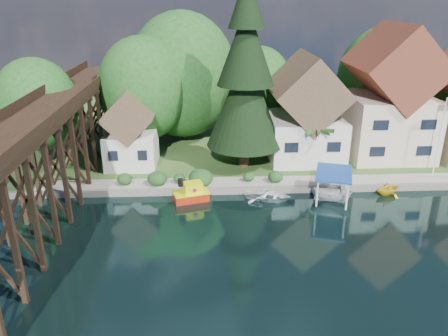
# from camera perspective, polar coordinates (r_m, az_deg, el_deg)

# --- Properties ---
(ground) EXTENTS (140.00, 140.00, 0.00)m
(ground) POSITION_cam_1_polar(r_m,az_deg,el_deg) (32.85, 4.04, -9.25)
(ground) COLOR black
(ground) RESTS_ON ground
(bank) EXTENTS (140.00, 52.00, 0.50)m
(bank) POSITION_cam_1_polar(r_m,az_deg,el_deg) (64.24, 0.56, 6.72)
(bank) COLOR #2B4F1F
(bank) RESTS_ON ground
(seawall) EXTENTS (60.00, 0.40, 0.62)m
(seawall) POSITION_cam_1_polar(r_m,az_deg,el_deg) (40.31, 8.41, -2.79)
(seawall) COLOR slate
(seawall) RESTS_ON ground
(promenade) EXTENTS (50.00, 2.60, 0.06)m
(promenade) POSITION_cam_1_polar(r_m,az_deg,el_deg) (41.80, 10.79, -1.70)
(promenade) COLOR gray
(promenade) RESTS_ON bank
(trestle_bridge) EXTENTS (4.12, 44.18, 9.30)m
(trestle_bridge) POSITION_cam_1_polar(r_m,az_deg,el_deg) (37.18, -22.05, 2.02)
(trestle_bridge) COLOR black
(trestle_bridge) RESTS_ON ground
(house_left) EXTENTS (7.64, 8.64, 11.02)m
(house_left) POSITION_cam_1_polar(r_m,az_deg,el_deg) (46.71, 10.55, 6.80)
(house_left) COLOR silver
(house_left) RESTS_ON bank
(house_center) EXTENTS (8.65, 9.18, 13.89)m
(house_center) POSITION_cam_1_polar(r_m,az_deg,el_deg) (49.71, 20.78, 8.17)
(house_center) COLOR beige
(house_center) RESTS_ON bank
(shed) EXTENTS (5.09, 5.40, 7.85)m
(shed) POSITION_cam_1_polar(r_m,az_deg,el_deg) (45.01, -12.11, 4.38)
(shed) COLOR silver
(shed) RESTS_ON bank
(bg_trees) EXTENTS (49.90, 13.30, 10.57)m
(bg_trees) POSITION_cam_1_polar(r_m,az_deg,el_deg) (50.34, 2.60, 10.72)
(bg_trees) COLOR #382314
(bg_trees) RESTS_ON bank
(shrubs) EXTENTS (15.76, 2.47, 1.70)m
(shrubs) POSITION_cam_1_polar(r_m,az_deg,el_deg) (40.37, -3.92, -1.13)
(shrubs) COLOR #1A3C15
(shrubs) RESTS_ON bank
(conifer) EXTENTS (7.57, 7.57, 18.64)m
(conifer) POSITION_cam_1_polar(r_m,az_deg,el_deg) (42.46, 2.83, 11.65)
(conifer) COLOR #382314
(conifer) RESTS_ON bank
(palm_tree) EXTENTS (4.15, 4.15, 4.64)m
(palm_tree) POSITION_cam_1_polar(r_m,az_deg,el_deg) (43.40, 12.00, 4.75)
(palm_tree) COLOR #382314
(palm_tree) RESTS_ON bank
(flagpole) EXTENTS (1.17, 0.27, 7.54)m
(flagpole) POSITION_cam_1_polar(r_m,az_deg,el_deg) (46.33, 26.67, 4.69)
(flagpole) COLOR white
(flagpole) RESTS_ON bank
(tugboat) EXTENTS (3.40, 2.44, 2.23)m
(tugboat) POSITION_cam_1_polar(r_m,az_deg,el_deg) (38.39, -4.28, -3.32)
(tugboat) COLOR #B2240B
(tugboat) RESTS_ON ground
(boat_white_a) EXTENTS (4.90, 4.17, 0.86)m
(boat_white_a) POSITION_cam_1_polar(r_m,az_deg,el_deg) (38.84, 5.72, -3.44)
(boat_white_a) COLOR white
(boat_white_a) RESTS_ON ground
(boat_canopy) EXTENTS (4.08, 4.96, 2.76)m
(boat_canopy) POSITION_cam_1_polar(r_m,az_deg,el_deg) (39.02, 13.96, -2.67)
(boat_canopy) COLOR silver
(boat_canopy) RESTS_ON ground
(boat_yellow) EXTENTS (3.18, 2.98, 1.35)m
(boat_yellow) POSITION_cam_1_polar(r_m,az_deg,el_deg) (42.10, 20.66, -2.40)
(boat_yellow) COLOR yellow
(boat_yellow) RESTS_ON ground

